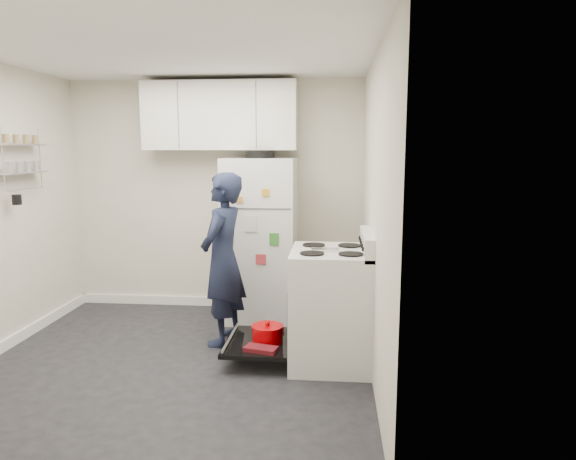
# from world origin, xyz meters

# --- Properties ---
(room) EXTENTS (3.21, 3.21, 2.51)m
(room) POSITION_xyz_m (-0.03, 0.03, 1.21)
(room) COLOR black
(room) RESTS_ON ground
(electric_range) EXTENTS (0.66, 0.76, 1.10)m
(electric_range) POSITION_xyz_m (1.26, 0.15, 0.47)
(electric_range) COLOR silver
(electric_range) RESTS_ON ground
(open_oven_door) EXTENTS (0.55, 0.70, 0.21)m
(open_oven_door) POSITION_xyz_m (0.70, 0.14, 0.18)
(open_oven_door) COLOR black
(open_oven_door) RESTS_ON ground
(refrigerator) EXTENTS (0.72, 0.74, 1.74)m
(refrigerator) POSITION_xyz_m (0.54, 1.25, 0.84)
(refrigerator) COLOR white
(refrigerator) RESTS_ON ground
(upper_cabinets) EXTENTS (1.60, 0.33, 0.70)m
(upper_cabinets) POSITION_xyz_m (0.10, 1.43, 2.10)
(upper_cabinets) COLOR silver
(upper_cabinets) RESTS_ON room
(wall_shelf_rack) EXTENTS (0.14, 0.60, 0.61)m
(wall_shelf_rack) POSITION_xyz_m (-1.52, 0.49, 1.68)
(wall_shelf_rack) COLOR #B2B2B7
(wall_shelf_rack) RESTS_ON room
(person) EXTENTS (0.48, 0.63, 1.56)m
(person) POSITION_xyz_m (0.30, 0.51, 0.78)
(person) COLOR #181E36
(person) RESTS_ON ground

